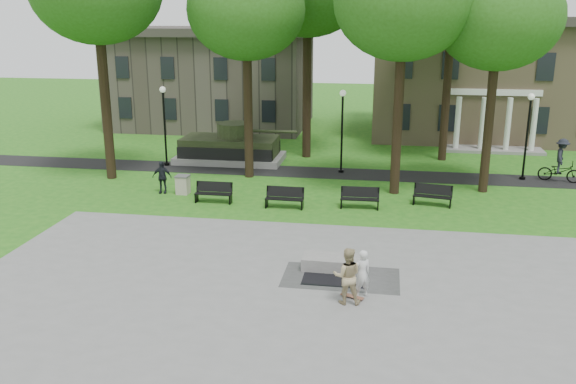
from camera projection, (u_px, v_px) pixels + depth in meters
name	position (u px, v px, depth m)	size (l,w,h in m)	color
ground	(303.00, 250.00, 23.52)	(120.00, 120.00, 0.00)	#1F6016
plaza	(281.00, 309.00, 18.78)	(22.00, 16.00, 0.02)	gray
footpath	(332.00, 173.00, 34.89)	(44.00, 2.60, 0.01)	black
building_right	(484.00, 76.00, 45.42)	(17.00, 12.00, 8.60)	#9E8460
building_left	(214.00, 81.00, 49.32)	(15.00, 10.00, 7.20)	#4C443D
tree_1	(246.00, 10.00, 31.66)	(6.20, 6.20, 11.63)	black
tree_2	(404.00, 2.00, 28.44)	(6.60, 6.60, 12.16)	black
tree_3	(499.00, 18.00, 28.90)	(6.00, 6.00, 11.19)	black
lamp_left	(164.00, 119.00, 35.93)	(0.36, 0.36, 4.73)	black
lamp_mid	(342.00, 124.00, 34.32)	(0.36, 0.36, 4.73)	black
lamp_right	(528.00, 129.00, 32.79)	(0.36, 0.36, 4.73)	black
tank_monument	(231.00, 148.00, 37.54)	(7.45, 3.40, 2.40)	gray
puddle	(335.00, 280.00, 20.82)	(2.20, 1.20, 0.00)	black
concrete_block	(334.00, 263.00, 21.67)	(2.20, 1.00, 0.45)	gray
skateboard	(352.00, 297.00, 19.46)	(0.78, 0.20, 0.07)	brown
skateboarder	(362.00, 274.00, 19.36)	(0.58, 0.38, 1.59)	silver
friend_watching	(347.00, 276.00, 18.90)	(0.89, 0.69, 1.83)	tan
pedestrian_walker	(162.00, 177.00, 30.80)	(0.98, 0.41, 1.67)	black
cyclist	(561.00, 164.00, 32.87)	(2.32, 1.39, 2.37)	black
park_bench_0	(214.00, 192.00, 29.36)	(1.80, 0.53, 1.00)	black
park_bench_1	(285.00, 197.00, 28.52)	(1.81, 0.57, 1.00)	black
park_bench_2	(360.00, 197.00, 28.48)	(1.81, 0.55, 1.00)	black
park_bench_3	(432.00, 195.00, 28.89)	(1.85, 0.84, 1.00)	black
trash_bin	(183.00, 184.00, 30.77)	(0.68, 0.68, 0.96)	#BEB19C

